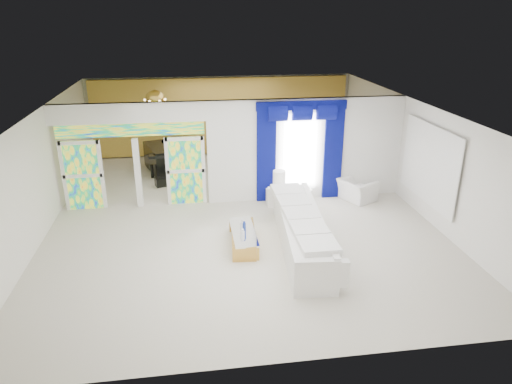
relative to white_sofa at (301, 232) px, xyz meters
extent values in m
plane|color=#B7AF9E|center=(-1.24, 2.18, -0.41)|extent=(12.00, 12.00, 0.00)
cube|color=white|center=(0.91, 3.18, 1.09)|extent=(5.70, 0.18, 3.00)
cube|color=white|center=(-4.09, 3.18, 2.32)|extent=(4.30, 0.18, 0.55)
cube|color=#994C3F|center=(-5.52, 3.18, 0.59)|extent=(0.95, 0.04, 2.00)
cube|color=#994C3F|center=(-2.67, 3.18, 0.59)|extent=(0.95, 0.04, 2.00)
cube|color=#994C3F|center=(-4.09, 3.18, 1.84)|extent=(4.00, 0.05, 0.35)
cube|color=white|center=(0.66, 3.08, 1.04)|extent=(1.00, 0.02, 2.30)
cube|color=#040B4D|center=(-0.34, 3.05, 0.99)|extent=(0.55, 0.10, 2.80)
cube|color=#040B4D|center=(1.66, 3.05, 0.99)|extent=(0.55, 0.10, 2.80)
cube|color=#040B4D|center=(0.66, 3.05, 2.41)|extent=(2.60, 0.12, 0.25)
cube|color=white|center=(3.70, 1.18, 1.14)|extent=(0.04, 2.70, 1.90)
cube|color=#B5792B|center=(-1.24, 8.08, 1.09)|extent=(9.70, 0.12, 2.90)
cube|color=white|center=(0.00, 0.00, 0.00)|extent=(1.28, 4.32, 0.81)
cube|color=#C08F3C|center=(-1.35, 0.30, -0.22)|extent=(0.69, 1.69, 0.37)
cube|color=silver|center=(0.29, 2.73, -0.19)|extent=(1.31, 0.42, 0.44)
cylinder|color=white|center=(-0.01, 2.73, 0.32)|extent=(0.36, 0.36, 0.58)
imported|color=white|center=(2.35, 2.70, -0.09)|extent=(1.20, 1.26, 0.64)
cube|color=black|center=(-3.28, 6.40, 0.04)|extent=(1.83, 2.10, 0.90)
cube|color=black|center=(-3.28, 4.80, -0.27)|extent=(0.87, 0.55, 0.27)
cube|color=tan|center=(-5.93, 4.92, 0.01)|extent=(0.64, 0.60, 0.82)
sphere|color=gold|center=(-3.54, 5.58, 2.24)|extent=(0.60, 0.60, 0.60)
cylinder|color=navy|center=(-1.33, 0.27, 0.07)|extent=(0.08, 0.08, 0.23)
cylinder|color=white|center=(-1.40, 0.06, 0.02)|extent=(0.10, 0.10, 0.13)
cylinder|color=silver|center=(-1.34, 0.57, 0.03)|extent=(0.11, 0.11, 0.13)
camera|label=1|loc=(-2.50, -9.72, 4.92)|focal=32.81mm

